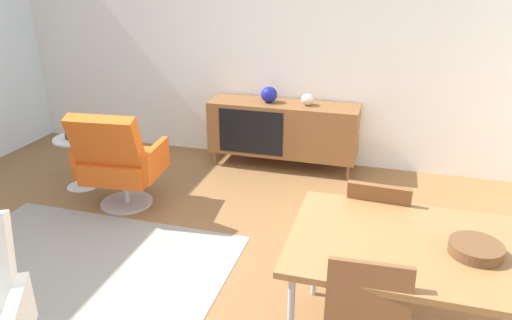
% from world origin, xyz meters
% --- Properties ---
extents(ground_plane, '(8.32, 8.32, 0.00)m').
position_xyz_m(ground_plane, '(0.00, 0.00, 0.00)').
color(ground_plane, olive).
extents(wall_back, '(6.80, 0.12, 2.80)m').
position_xyz_m(wall_back, '(0.00, 2.60, 1.40)').
color(wall_back, white).
rests_on(wall_back, ground_plane).
extents(sideboard, '(1.60, 0.45, 0.72)m').
position_xyz_m(sideboard, '(0.08, 2.30, 0.44)').
color(sideboard, brown).
rests_on(sideboard, ground_plane).
extents(vase_cobalt, '(0.13, 0.13, 0.12)m').
position_xyz_m(vase_cobalt, '(0.34, 2.30, 0.78)').
color(vase_cobalt, beige).
rests_on(vase_cobalt, sideboard).
extents(vase_sculptural_dark, '(0.17, 0.17, 0.17)m').
position_xyz_m(vase_sculptural_dark, '(-0.08, 2.30, 0.80)').
color(vase_sculptural_dark, navy).
rests_on(vase_sculptural_dark, sideboard).
extents(dining_table, '(1.60, 0.90, 0.74)m').
position_xyz_m(dining_table, '(1.51, -0.21, 0.70)').
color(dining_table, olive).
rests_on(dining_table, ground_plane).
extents(wooden_bowl_on_table, '(0.26, 0.26, 0.06)m').
position_xyz_m(wooden_bowl_on_table, '(1.64, -0.24, 0.77)').
color(wooden_bowl_on_table, brown).
rests_on(wooden_bowl_on_table, dining_table).
extents(dining_chair_back_left, '(0.42, 0.44, 0.86)m').
position_xyz_m(dining_chair_back_left, '(1.16, 0.35, 0.47)').
color(dining_chair_back_left, brown).
rests_on(dining_chair_back_left, ground_plane).
extents(lounge_chair_red, '(0.76, 0.71, 0.95)m').
position_xyz_m(lounge_chair_red, '(-1.11, 0.94, 0.47)').
color(lounge_chair_red, '#D85919').
rests_on(lounge_chair_red, ground_plane).
extents(side_table_round, '(0.44, 0.44, 0.52)m').
position_xyz_m(side_table_round, '(-1.75, 1.23, 0.32)').
color(side_table_round, white).
rests_on(side_table_round, ground_plane).
extents(fruit_bowl, '(0.20, 0.20, 0.11)m').
position_xyz_m(fruit_bowl, '(-1.74, 1.23, 0.56)').
color(fruit_bowl, '#262628').
rests_on(fruit_bowl, side_table_round).
extents(area_rug, '(2.20, 1.70, 0.01)m').
position_xyz_m(area_rug, '(-0.93, -0.10, 0.00)').
color(area_rug, gray).
rests_on(area_rug, ground_plane).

